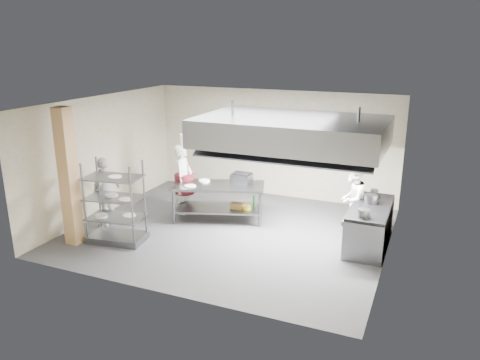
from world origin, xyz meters
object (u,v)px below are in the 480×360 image
at_px(chef_line, 352,200).
at_px(chef_plating, 106,192).
at_px(pass_rack, 115,202).
at_px(island, 218,202).
at_px(stockpot, 371,199).
at_px(chef_head, 184,179).
at_px(griddle, 242,178).
at_px(cooking_range, 369,227).

xyz_separation_m(chef_line, chef_plating, (-5.46, -1.76, 0.02)).
xyz_separation_m(pass_rack, chef_line, (4.70, 2.41, -0.09)).
distance_m(island, stockpot, 3.66).
bearing_deg(pass_rack, chef_plating, 130.73).
bearing_deg(chef_head, griddle, -89.79).
height_order(chef_plating, stockpot, chef_plating).
bearing_deg(chef_line, pass_rack, -50.78).
distance_m(chef_head, griddle, 1.53).
bearing_deg(cooking_range, pass_rack, -159.36).
xyz_separation_m(chef_plating, griddle, (2.76, 1.73, 0.18)).
distance_m(cooking_range, stockpot, 0.61).
distance_m(chef_head, chef_plating, 1.96).
bearing_deg(chef_plating, chef_head, 138.00).
relative_size(chef_head, griddle, 3.74).
height_order(griddle, stockpot, griddle).
distance_m(pass_rack, chef_line, 5.28).
height_order(chef_line, stockpot, chef_line).
bearing_deg(griddle, stockpot, -3.08).
bearing_deg(stockpot, chef_line, 147.93).
xyz_separation_m(island, pass_rack, (-1.52, -2.04, 0.46)).
bearing_deg(chef_plating, pass_rack, 47.00).
bearing_deg(island, chef_head, 154.20).
bearing_deg(pass_rack, island, 44.54).
bearing_deg(island, chef_line, -11.96).
relative_size(chef_line, chef_plating, 0.97).
height_order(chef_plating, griddle, chef_plating).
relative_size(island, stockpot, 8.04).
bearing_deg(chef_plating, griddle, 119.45).
height_order(pass_rack, griddle, pass_rack).
distance_m(pass_rack, cooking_range, 5.55).
relative_size(chef_line, griddle, 3.44).
xyz_separation_m(chef_plating, stockpot, (5.90, 1.49, 0.15)).
bearing_deg(cooking_range, chef_head, 177.31).
height_order(pass_rack, chef_line, pass_rack).
relative_size(island, griddle, 4.66).
bearing_deg(chef_plating, chef_line, 105.29).
height_order(island, cooking_range, island).
bearing_deg(chef_line, griddle, -77.27).
relative_size(island, cooking_range, 1.12).
distance_m(pass_rack, griddle, 3.11).
distance_m(island, chef_line, 3.23).
relative_size(island, chef_line, 1.35).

